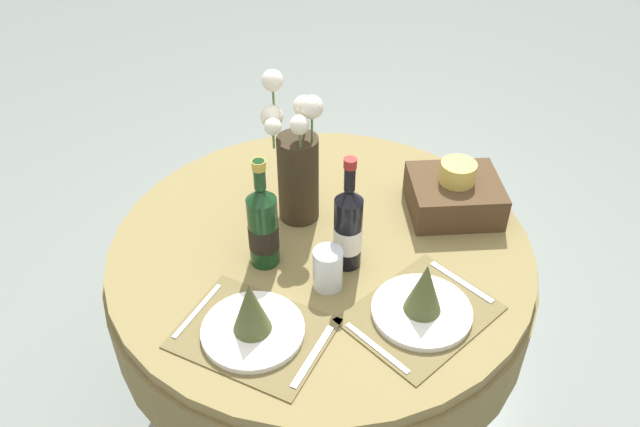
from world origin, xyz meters
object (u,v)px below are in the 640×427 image
Objects in this scene: place_setting_left at (252,320)px; place_setting_right at (423,301)px; tumbler_near_left at (328,269)px; flower_vase at (296,163)px; dining_table at (321,281)px; woven_basket_side_right at (454,194)px; wine_bottle_right at (348,227)px; wine_bottle_left at (263,226)px.

place_setting_right is (0.40, 0.03, 0.00)m from place_setting_left.
flower_vase is at bearing 102.28° from tumbler_near_left.
tumbler_near_left reaches higher than dining_table.
place_setting_right is 0.51m from flower_vase.
tumbler_near_left is at bearing 151.71° from place_setting_right.
woven_basket_side_right reaches higher than tumbler_near_left.
place_setting_right is 1.32× the size of wine_bottle_right.
flower_vase is 1.31× the size of wine_bottle_right.
woven_basket_side_right is at bearing 17.10° from dining_table.
dining_table is at bearing 127.44° from wine_bottle_right.
wine_bottle_right reaches higher than tumbler_near_left.
woven_basket_side_right is at bearing 36.98° from place_setting_left.
flower_vase is 1.35× the size of wine_bottle_left.
wine_bottle_right is (0.06, -0.08, 0.27)m from dining_table.
wine_bottle_left is 0.20m from tumbler_near_left.
tumbler_near_left is 0.44× the size of woven_basket_side_right.
place_setting_left reaches higher than tumbler_near_left.
wine_bottle_left is 0.57m from woven_basket_side_right.
tumbler_near_left is (0.16, -0.10, -0.06)m from wine_bottle_left.
wine_bottle_right reaches higher than dining_table.
woven_basket_side_right reaches higher than dining_table.
place_setting_left and woven_basket_side_right have the same top height.
tumbler_near_left is at bearing -87.85° from dining_table.
place_setting_left is 0.40m from place_setting_right.
place_setting_right is at bearing -112.90° from woven_basket_side_right.
wine_bottle_left is at bearing 147.10° from tumbler_near_left.
wine_bottle_right is at bearing 43.11° from place_setting_left.
place_setting_left is at bearing -141.34° from tumbler_near_left.
place_setting_left and place_setting_right have the same top height.
tumbler_near_left is 0.47m from woven_basket_side_right.
wine_bottle_right is at bearing -52.56° from dining_table.
place_setting_right is 0.43m from woven_basket_side_right.
flower_vase is (0.12, 0.44, 0.13)m from place_setting_left.
place_setting_left is 0.99× the size of place_setting_right.
place_setting_left is at bearing -120.20° from dining_table.
dining_table is 2.72× the size of place_setting_right.
place_setting_left is 0.34m from wine_bottle_right.
flower_vase reaches higher than wine_bottle_right.
wine_bottle_left reaches higher than place_setting_right.
place_setting_left is at bearing -105.72° from flower_vase.
dining_table is 2.74× the size of place_setting_left.
flower_vase is 0.22m from wine_bottle_left.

